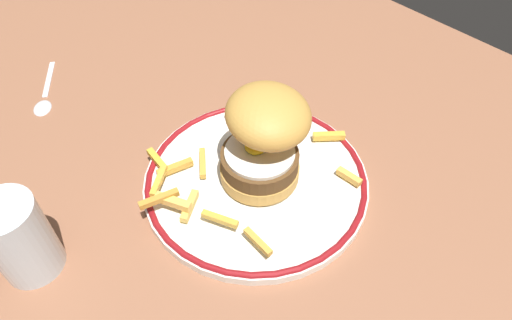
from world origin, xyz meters
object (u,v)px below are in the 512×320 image
Objects in this scene: burger at (264,138)px; spoon at (43,100)px; water_glass at (22,242)px; dinner_plate at (256,180)px.

spoon is at bearing -157.04° from burger.
water_glass reaches higher than spoon.
spoon is at bearing 152.83° from water_glass.
burger is 28.47cm from water_glass.
spoon is (-33.53, -12.69, -0.48)cm from dinner_plate.
water_glass is (-8.24, -25.67, 3.51)cm from dinner_plate.
water_glass is 0.85× the size of spoon.
dinner_plate is at bearing 20.74° from spoon.
burger reaches higher than water_glass.
burger is 1.00× the size of spoon.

